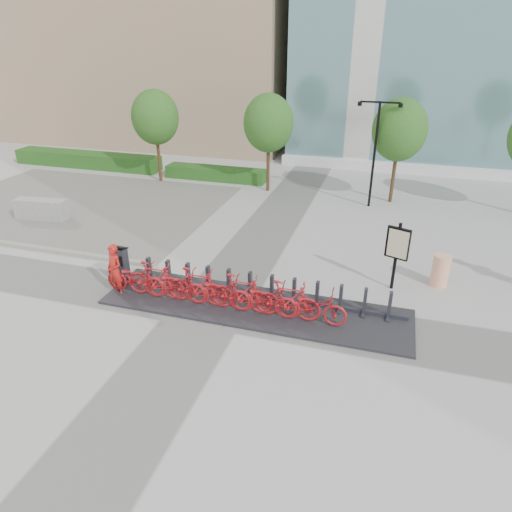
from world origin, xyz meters
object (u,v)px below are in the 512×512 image
(construction_barrel, at_px, (440,271))
(jersey_barrier, at_px, (41,209))
(kiosk, at_px, (122,265))
(map_sign, at_px, (397,246))
(bike_0, at_px, (135,278))
(worker_red, at_px, (115,270))

(construction_barrel, relative_size, jersey_barrier, 0.46)
(kiosk, relative_size, map_sign, 0.60)
(construction_barrel, distance_m, jersey_barrier, 17.25)
(jersey_barrier, bearing_deg, bike_0, -39.49)
(kiosk, relative_size, construction_barrel, 1.27)
(kiosk, relative_size, jersey_barrier, 0.58)
(worker_red, height_order, construction_barrel, worker_red)
(bike_0, relative_size, jersey_barrier, 0.86)
(worker_red, xyz_separation_m, construction_barrel, (10.10, 3.68, -0.33))
(map_sign, bearing_deg, construction_barrel, 44.50)
(kiosk, height_order, worker_red, worker_red)
(kiosk, bearing_deg, construction_barrel, 20.95)
(bike_0, height_order, kiosk, kiosk)
(jersey_barrier, bearing_deg, construction_barrel, -11.63)
(bike_0, relative_size, construction_barrel, 1.87)
(worker_red, distance_m, map_sign, 9.12)
(bike_0, xyz_separation_m, kiosk, (-0.76, 0.49, 0.13))
(jersey_barrier, bearing_deg, kiosk, -39.42)
(jersey_barrier, bearing_deg, worker_red, -42.41)
(bike_0, bearing_deg, kiosk, 57.16)
(worker_red, xyz_separation_m, jersey_barrier, (-7.10, 5.00, -0.41))
(kiosk, relative_size, worker_red, 0.80)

